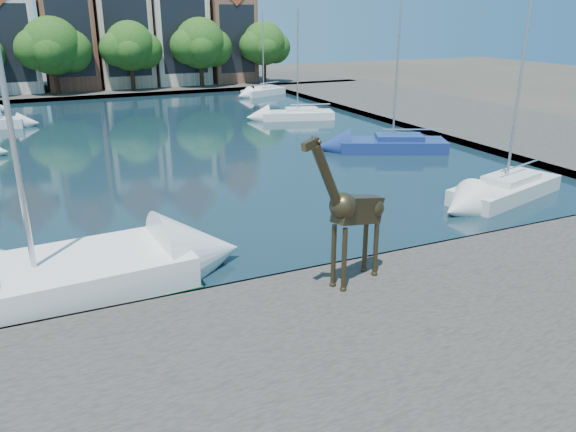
{
  "coord_description": "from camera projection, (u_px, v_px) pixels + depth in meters",
  "views": [
    {
      "loc": [
        -8.8,
        -15.64,
        8.7
      ],
      "look_at": [
        -1.43,
        0.59,
        2.24
      ],
      "focal_mm": 35.0,
      "sensor_mm": 36.0,
      "label": 1
    }
  ],
  "objects": [
    {
      "name": "sailboat_right_a",
      "position": [
        506.0,
        186.0,
        27.72
      ],
      "size": [
        7.1,
        4.07,
        9.64
      ],
      "color": "silver",
      "rests_on": "water_basin"
    },
    {
      "name": "near_quay",
      "position": [
        469.0,
        381.0,
        13.69
      ],
      "size": [
        50.0,
        14.0,
        0.5
      ],
      "primitive_type": "cube",
      "color": "#443F3B",
      "rests_on": "ground"
    },
    {
      "name": "far_quay",
      "position": [
        109.0,
        88.0,
        67.63
      ],
      "size": [
        60.0,
        16.0,
        0.5
      ],
      "primitive_type": "cube",
      "color": "#443F3B",
      "rests_on": "ground"
    },
    {
      "name": "far_tree_mid_east",
      "position": [
        131.0,
        48.0,
        62.07
      ],
      "size": [
        7.02,
        5.4,
        7.52
      ],
      "color": "#332114",
      "rests_on": "far_quay"
    },
    {
      "name": "ground",
      "position": [
        332.0,
        275.0,
        19.77
      ],
      "size": [
        160.0,
        160.0,
        0.0
      ],
      "primitive_type": "plane",
      "color": "#38332B",
      "rests_on": "ground"
    },
    {
      "name": "townhouse_east_mid",
      "position": [
        174.0,
        18.0,
        68.25
      ],
      "size": [
        6.43,
        9.18,
        16.65
      ],
      "color": "beige",
      "rests_on": "far_quay"
    },
    {
      "name": "sailboat_right_c",
      "position": [
        297.0,
        113.0,
        48.38
      ],
      "size": [
        6.51,
        3.78,
        8.97
      ],
      "color": "silver",
      "rests_on": "water_basin"
    },
    {
      "name": "right_quay",
      "position": [
        449.0,
        114.0,
        49.95
      ],
      "size": [
        14.0,
        52.0,
        0.5
      ],
      "primitive_type": "cube",
      "color": "#443F3B",
      "rests_on": "ground"
    },
    {
      "name": "giraffe_statue",
      "position": [
        352.0,
        211.0,
        17.31
      ],
      "size": [
        3.41,
        1.52,
        5.01
      ],
      "color": "#322A19",
      "rests_on": "near_quay"
    },
    {
      "name": "townhouse_west_inner",
      "position": [
        2.0,
        26.0,
        61.13
      ],
      "size": [
        6.43,
        9.18,
        15.15
      ],
      "color": "silver",
      "rests_on": "far_quay"
    },
    {
      "name": "townhouse_center",
      "position": [
        65.0,
        16.0,
        63.31
      ],
      "size": [
        5.44,
        9.18,
        16.93
      ],
      "color": "brown",
      "rests_on": "far_quay"
    },
    {
      "name": "townhouse_east_inner",
      "position": [
        120.0,
        22.0,
        65.85
      ],
      "size": [
        5.94,
        9.18,
        15.79
      ],
      "color": "#C4A88C",
      "rests_on": "far_quay"
    },
    {
      "name": "sailboat_right_d",
      "position": [
        264.0,
        90.0,
        62.5
      ],
      "size": [
        5.51,
        3.65,
        8.79
      ],
      "color": "white",
      "rests_on": "water_basin"
    },
    {
      "name": "far_tree_far_east",
      "position": [
        265.0,
        45.0,
        68.31
      ],
      "size": [
        6.76,
        5.2,
        7.36
      ],
      "color": "#332114",
      "rests_on": "far_quay"
    },
    {
      "name": "sailboat_right_b",
      "position": [
        392.0,
        142.0,
        37.01
      ],
      "size": [
        7.33,
        5.12,
        11.61
      ],
      "color": "navy",
      "rests_on": "water_basin"
    },
    {
      "name": "townhouse_east_end",
      "position": [
        225.0,
        27.0,
        71.12
      ],
      "size": [
        5.44,
        9.18,
        14.43
      ],
      "color": "brown",
      "rests_on": "far_quay"
    },
    {
      "name": "water_basin",
      "position": [
        172.0,
        141.0,
        40.31
      ],
      "size": [
        38.0,
        50.0,
        0.08
      ],
      "primitive_type": "cube",
      "color": "black",
      "rests_on": "ground"
    },
    {
      "name": "far_tree_east",
      "position": [
        201.0,
        45.0,
        65.15
      ],
      "size": [
        7.54,
        5.8,
        7.84
      ],
      "color": "#332114",
      "rests_on": "far_quay"
    },
    {
      "name": "far_tree_mid_west",
      "position": [
        53.0,
        48.0,
        58.91
      ],
      "size": [
        7.8,
        6.0,
        8.0
      ],
      "color": "#332114",
      "rests_on": "far_quay"
    }
  ]
}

